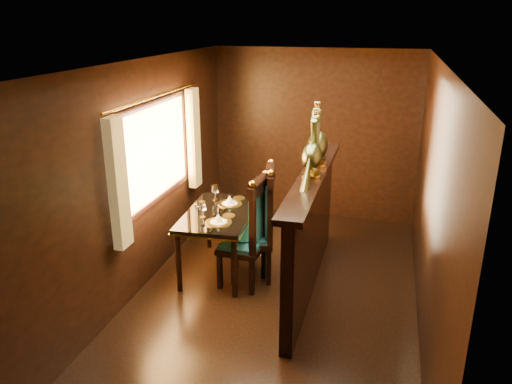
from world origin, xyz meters
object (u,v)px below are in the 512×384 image
dining_table (219,217)px  peacock_left (312,145)px  chair_right (252,229)px  chair_left (263,220)px  peacock_right (318,133)px

dining_table → peacock_left: size_ratio=1.95×
chair_right → peacock_left: (0.63, -0.01, 1.01)m
chair_left → peacock_right: peacock_right is taller
chair_right → peacock_left: bearing=4.8°
chair_right → peacock_left: size_ratio=1.96×
peacock_right → chair_left: bearing=-163.8°
dining_table → chair_left: bearing=-5.9°
dining_table → chair_right: bearing=-31.9°
chair_left → peacock_left: bearing=-36.1°
peacock_left → peacock_right: bearing=90.0°
dining_table → peacock_right: 1.52m
chair_left → chair_right: (-0.06, -0.23, -0.03)m
dining_table → peacock_left: bearing=-17.1°
dining_table → peacock_right: bearing=4.0°
chair_left → dining_table: bearing=164.7°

